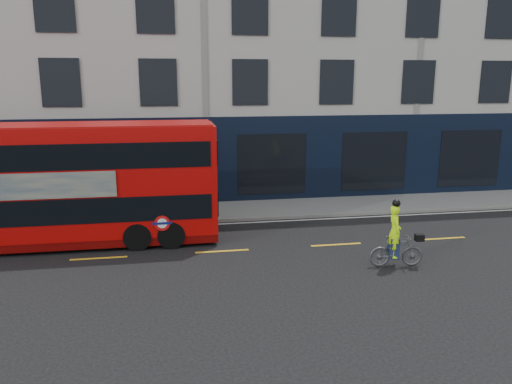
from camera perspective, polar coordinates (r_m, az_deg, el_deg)
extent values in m
plane|color=black|center=(15.52, -3.32, -8.61)|extent=(120.00, 120.00, 0.00)
cube|color=slate|center=(21.66, -5.26, -2.22)|extent=(60.00, 3.00, 0.12)
cube|color=slate|center=(20.21, -4.92, -3.30)|extent=(60.00, 0.12, 0.13)
cube|color=#ACA8A2|center=(27.46, -6.73, 16.59)|extent=(50.00, 10.00, 15.00)
cube|color=black|center=(22.69, -5.66, 3.48)|extent=(50.00, 0.08, 4.00)
cube|color=silver|center=(19.94, -4.85, -3.70)|extent=(58.00, 0.10, 0.01)
cube|color=#B10807|center=(18.24, -21.17, 1.25)|extent=(10.33, 2.36, 3.71)
cube|color=#580403|center=(18.71, -20.68, -4.74)|extent=(10.33, 2.31, 0.28)
cube|color=black|center=(18.41, -20.96, -1.25)|extent=(9.92, 2.40, 0.85)
cube|color=black|center=(18.08, -21.42, 4.24)|extent=(9.92, 2.40, 0.85)
cube|color=#930B0A|center=(17.98, -21.65, 7.10)|extent=(10.12, 2.26, 0.08)
cube|color=black|center=(18.10, -4.67, -0.66)|extent=(0.04, 2.11, 0.85)
cube|color=black|center=(17.77, -4.78, 4.94)|extent=(0.04, 2.11, 0.85)
cube|color=tan|center=(17.30, -25.00, 0.55)|extent=(5.63, 0.05, 0.85)
cylinder|color=red|center=(17.01, -10.67, -3.53)|extent=(0.53, 0.02, 0.53)
cylinder|color=white|center=(17.00, -10.67, -3.54)|extent=(0.34, 0.02, 0.34)
cube|color=#0C1459|center=(17.00, -10.67, -3.54)|extent=(0.66, 0.02, 0.08)
cylinder|color=black|center=(18.29, -9.68, -3.86)|extent=(0.94, 2.40, 0.94)
cylinder|color=black|center=(18.33, -13.21, -3.98)|extent=(0.94, 2.40, 0.94)
imported|color=#4E5254|center=(16.01, 15.73, -6.51)|extent=(1.70, 0.65, 1.00)
imported|color=#B3F409|center=(15.78, 15.55, -4.35)|extent=(0.45, 0.63, 1.61)
cube|color=black|center=(16.11, 18.18, -4.97)|extent=(0.28, 0.23, 0.21)
cube|color=#1B2448|center=(15.94, 15.44, -6.16)|extent=(0.32, 0.38, 0.65)
sphere|color=black|center=(15.55, 15.75, -1.24)|extent=(0.24, 0.24, 0.24)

